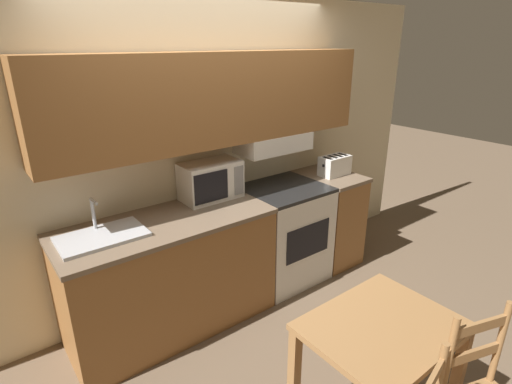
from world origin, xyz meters
name	(u,v)px	position (x,y,z in m)	size (l,w,h in m)	color
ground_plane	(216,280)	(0.00, 0.00, 0.00)	(16.00, 16.00, 0.00)	brown
wall_back	(215,128)	(0.02, -0.07, 1.50)	(5.21, 0.38, 2.55)	beige
lower_counter_main	(170,274)	(-0.60, -0.33, 0.47)	(1.62, 0.68, 0.93)	#936033
lower_counter_right_stub	(327,217)	(1.18, -0.33, 0.47)	(0.47, 0.68, 0.93)	#936033
stove_range	(283,233)	(0.57, -0.33, 0.47)	(0.73, 0.67, 0.93)	white
microwave	(211,181)	(-0.10, -0.15, 1.09)	(0.50, 0.29, 0.32)	white
toaster	(335,165)	(1.20, -0.36, 1.03)	(0.32, 0.17, 0.19)	white
sink_basin	(102,236)	(-1.07, -0.33, 0.95)	(0.57, 0.35, 0.26)	#B7BABF
dining_table	(380,345)	(-0.11, -1.91, 0.62)	(0.82, 0.64, 0.76)	#9E7042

